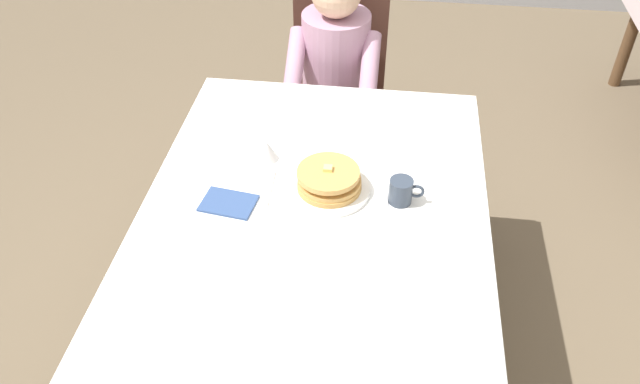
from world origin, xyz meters
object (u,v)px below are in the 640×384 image
dining_table_main (314,230)px  plate_breakfast (328,188)px  diner_person (335,69)px  syrup_pitcher (267,150)px  chair_diner (338,78)px  cup_coffee (401,191)px  fork_left_of_plate (270,189)px  breakfast_stack (329,179)px  knife_right_of_plate (385,198)px  spoon_near_edge (304,264)px

dining_table_main → plate_breakfast: bearing=72.0°
diner_person → syrup_pitcher: diner_person is taller
chair_diner → diner_person: diner_person is taller
dining_table_main → cup_coffee: size_ratio=13.49×
chair_diner → fork_left_of_plate: (-0.11, -1.09, 0.21)m
breakfast_stack → knife_right_of_plate: bearing=-5.2°
syrup_pitcher → fork_left_of_plate: bearing=-76.5°
diner_person → knife_right_of_plate: bearing=106.0°
knife_right_of_plate → spoon_near_edge: (-0.22, -0.32, 0.00)m
dining_table_main → syrup_pitcher: 0.34m
fork_left_of_plate → knife_right_of_plate: size_ratio=0.90×
plate_breakfast → breakfast_stack: bearing=-37.6°
dining_table_main → plate_breakfast: size_ratio=5.44×
plate_breakfast → syrup_pitcher: bearing=148.3°
diner_person → cup_coffee: diner_person is taller
plate_breakfast → syrup_pitcher: (-0.23, 0.14, 0.03)m
chair_diner → plate_breakfast: size_ratio=3.32×
dining_table_main → plate_breakfast: (0.03, 0.10, 0.10)m
fork_left_of_plate → spoon_near_edge: 0.36m
plate_breakfast → syrup_pitcher: syrup_pitcher is taller
cup_coffee → syrup_pitcher: cup_coffee is taller
knife_right_of_plate → spoon_near_edge: same height
plate_breakfast → spoon_near_edge: (-0.03, -0.34, -0.01)m
dining_table_main → cup_coffee: 0.31m
cup_coffee → syrup_pitcher: 0.50m
knife_right_of_plate → spoon_near_edge: bearing=140.0°
breakfast_stack → dining_table_main: bearing=-110.5°
chair_diner → syrup_pitcher: size_ratio=11.62×
diner_person → dining_table_main: bearing=92.5°
diner_person → breakfast_stack: (0.08, -0.92, 0.12)m
chair_diner → cup_coffee: 1.17m
breakfast_stack → spoon_near_edge: bearing=-95.7°
dining_table_main → chair_diner: 1.18m
diner_person → fork_left_of_plate: 0.94m
dining_table_main → diner_person: size_ratio=1.36×
breakfast_stack → knife_right_of_plate: 0.19m
fork_left_of_plate → spoon_near_edge: same height
plate_breakfast → spoon_near_edge: plate_breakfast is taller
syrup_pitcher → fork_left_of_plate: (0.04, -0.16, -0.04)m
diner_person → breakfast_stack: diner_person is taller
fork_left_of_plate → chair_diner: bearing=-8.0°
diner_person → spoon_near_edge: size_ratio=7.47×
dining_table_main → chair_diner: size_ratio=1.64×
spoon_near_edge → diner_person: bearing=76.1°
plate_breakfast → knife_right_of_plate: bearing=-6.0°
dining_table_main → breakfast_stack: breakfast_stack is taller
chair_diner → diner_person: 0.21m
chair_diner → breakfast_stack: size_ratio=4.42×
plate_breakfast → dining_table_main: bearing=-108.0°
fork_left_of_plate → plate_breakfast: bearing=-86.1°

